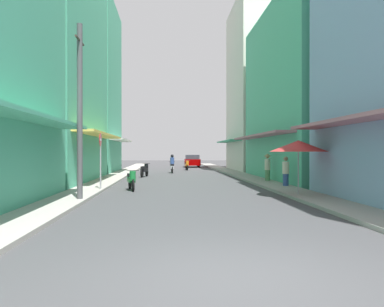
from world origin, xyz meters
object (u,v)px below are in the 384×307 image
pedestrian_midway (267,166)px  pedestrian_far (286,172)px  motorbike_green (131,180)px  utility_pole (80,111)px  motorbike_silver (172,165)px  parked_car (192,161)px  motorbike_orange (187,165)px  motorbike_black (145,170)px  vendor_umbrella (298,146)px  street_sign_no_entry (101,154)px

pedestrian_midway → pedestrian_far: bearing=-89.9°
motorbike_green → utility_pole: 5.15m
motorbike_silver → utility_pole: (-3.54, -18.73, 2.56)m
utility_pole → parked_car: bearing=79.0°
motorbike_orange → motorbike_green: bearing=-100.3°
pedestrian_far → utility_pole: size_ratio=0.25×
motorbike_silver → utility_pole: 19.23m
motorbike_orange → utility_pole: bearing=-102.0°
motorbike_black → parked_car: (4.54, 17.25, 0.24)m
vendor_umbrella → pedestrian_midway: bearing=84.9°
utility_pole → motorbike_silver: bearing=79.3°
pedestrian_far → vendor_umbrella: 3.93m
utility_pole → vendor_umbrella: bearing=6.9°
motorbike_black → pedestrian_midway: (7.46, -5.73, 0.45)m
parked_car → pedestrian_far: size_ratio=2.64×
motorbike_black → motorbike_orange: size_ratio=0.98×
motorbike_black → motorbike_orange: (3.54, 9.99, 0.00)m
motorbike_black → motorbike_orange: same height
motorbike_black → motorbike_green: (-0.05, -9.74, 0.00)m
motorbike_silver → vendor_umbrella: vendor_umbrella is taller
motorbike_silver → parked_car: 12.61m
motorbike_silver → pedestrian_midway: bearing=-62.9°
motorbike_black → pedestrian_far: bearing=-50.8°
motorbike_black → motorbike_silver: (2.03, 4.89, 0.20)m
pedestrian_midway → vendor_umbrella: (-0.63, -7.11, 1.08)m
motorbike_orange → pedestrian_midway: bearing=-76.0°
motorbike_black → motorbike_orange: 10.60m
motorbike_silver → pedestrian_midway: 11.93m
parked_car → vendor_umbrella: bearing=-85.7°
motorbike_black → motorbike_silver: 5.30m
motorbike_silver → motorbike_orange: (1.51, 5.09, -0.20)m
motorbike_orange → vendor_umbrella: 23.10m
motorbike_orange → street_sign_no_entry: (-4.95, -20.12, 1.21)m
pedestrian_far → motorbike_green: bearing=-175.6°
motorbike_orange → street_sign_no_entry: 20.75m
motorbike_black → pedestrian_far: (7.46, -9.16, 0.28)m
motorbike_green → street_sign_no_entry: street_sign_no_entry is taller
motorbike_orange → parked_car: size_ratio=0.44×
motorbike_green → utility_pole: utility_pole is taller
motorbike_silver → utility_pole: bearing=-100.7°
street_sign_no_entry → vendor_umbrella: bearing=-18.2°
motorbike_black → utility_pole: bearing=-96.2°
motorbike_orange → pedestrian_far: size_ratio=1.16×
pedestrian_midway → pedestrian_far: size_ratio=1.08×
motorbike_black → street_sign_no_entry: 10.30m
parked_car → utility_pole: bearing=-101.0°
motorbike_green → motorbike_black: bearing=89.7°
motorbike_silver → pedestrian_far: size_ratio=1.16×
motorbike_black → pedestrian_midway: 9.41m
motorbike_silver → pedestrian_midway: (5.42, -10.62, 0.25)m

